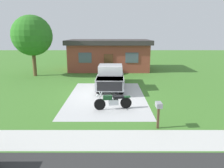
{
  "coord_description": "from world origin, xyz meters",
  "views": [
    {
      "loc": [
        0.38,
        -14.2,
        4.37
      ],
      "look_at": [
        0.36,
        0.2,
        0.9
      ],
      "focal_mm": 34.55,
      "sensor_mm": 36.0,
      "label": 1
    }
  ],
  "objects_px": {
    "pickup_truck": "(111,76)",
    "neighbor_house": "(109,54)",
    "shade_tree": "(32,36)",
    "mailbox": "(159,108)",
    "motorcycle": "(113,101)"
  },
  "relations": [
    {
      "from": "pickup_truck",
      "to": "neighbor_house",
      "type": "xyz_separation_m",
      "value": [
        -0.27,
        8.74,
        0.84
      ]
    },
    {
      "from": "shade_tree",
      "to": "neighbor_house",
      "type": "height_order",
      "value": "shade_tree"
    },
    {
      "from": "mailbox",
      "to": "shade_tree",
      "type": "distance_m",
      "value": 16.34
    },
    {
      "from": "mailbox",
      "to": "neighbor_house",
      "type": "xyz_separation_m",
      "value": [
        -2.51,
        16.37,
        0.81
      ]
    },
    {
      "from": "motorcycle",
      "to": "mailbox",
      "type": "xyz_separation_m",
      "value": [
        2.09,
        -2.58,
        0.51
      ]
    },
    {
      "from": "pickup_truck",
      "to": "shade_tree",
      "type": "xyz_separation_m",
      "value": [
        -7.81,
        4.88,
        3.08
      ]
    },
    {
      "from": "pickup_truck",
      "to": "motorcycle",
      "type": "bearing_deg",
      "value": -88.3
    },
    {
      "from": "neighbor_house",
      "to": "pickup_truck",
      "type": "bearing_deg",
      "value": -88.22
    },
    {
      "from": "motorcycle",
      "to": "mailbox",
      "type": "height_order",
      "value": "mailbox"
    },
    {
      "from": "mailbox",
      "to": "neighbor_house",
      "type": "distance_m",
      "value": 16.58
    },
    {
      "from": "motorcycle",
      "to": "shade_tree",
      "type": "relative_size",
      "value": 0.36
    },
    {
      "from": "pickup_truck",
      "to": "shade_tree",
      "type": "bearing_deg",
      "value": 148.0
    },
    {
      "from": "mailbox",
      "to": "shade_tree",
      "type": "bearing_deg",
      "value": 128.78
    },
    {
      "from": "pickup_truck",
      "to": "mailbox",
      "type": "relative_size",
      "value": 4.5
    },
    {
      "from": "motorcycle",
      "to": "mailbox",
      "type": "bearing_deg",
      "value": -50.98
    }
  ]
}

